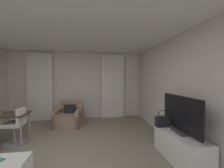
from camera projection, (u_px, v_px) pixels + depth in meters
The scene contains 11 objects.
ground_plane at pixel (64, 163), 2.66m from camera, with size 12.00×12.00×0.00m, color gray.
wall_window at pixel (78, 85), 5.60m from camera, with size 5.12×0.06×2.60m.
wall_right at pixel (188, 92), 2.98m from camera, with size 0.06×6.12×2.60m.
ceiling at pixel (62, 21), 2.55m from camera, with size 5.12×6.12×0.06m, color white.
curtain_left_panel at pixel (40, 87), 5.27m from camera, with size 0.90×0.06×2.50m.
curtain_right_panel at pixel (113, 87), 5.68m from camera, with size 0.90×0.06×2.50m.
armchair at pixel (69, 117), 4.76m from camera, with size 0.95×0.93×0.78m.
desk_chair at pixel (16, 128), 3.38m from camera, with size 0.48×0.48×0.88m.
tv_console at pixel (180, 147), 2.74m from camera, with size 0.49×1.20×0.54m.
tv_flatscreen at pixel (181, 115), 2.72m from camera, with size 0.20×1.12×0.72m.
handbag_primary at pixel (162, 121), 3.09m from camera, with size 0.30×0.14×0.37m.
Camera 1 is at (0.50, -2.70, 1.61)m, focal length 22.69 mm.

